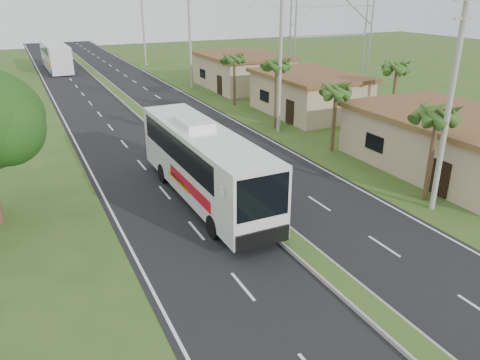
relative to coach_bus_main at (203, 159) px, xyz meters
name	(u,v)px	position (x,y,z in m)	size (l,w,h in m)	color
ground	(318,265)	(1.80, -8.22, -2.30)	(180.00, 180.00, 0.00)	#30501D
road_asphalt	(170,138)	(1.80, 11.78, -2.29)	(14.00, 160.00, 0.02)	black
median_strip	(169,137)	(1.80, 11.78, -2.19)	(1.20, 160.00, 0.18)	gray
lane_edge_left	(79,150)	(-4.90, 11.78, -2.30)	(0.12, 160.00, 0.01)	silver
lane_edge_right	(247,128)	(8.50, 11.78, -2.30)	(0.12, 160.00, 0.01)	silver
shop_near	(451,141)	(15.80, -2.22, -0.52)	(8.60, 12.60, 3.52)	tan
shop_mid	(309,93)	(15.80, 13.78, -0.44)	(7.60, 10.60, 3.67)	tan
shop_far	(242,71)	(15.80, 27.78, -0.37)	(8.60, 11.60, 3.82)	tan
palm_verge_a	(438,114)	(10.80, -5.22, 2.44)	(2.40, 2.40, 5.45)	#473321
palm_verge_b	(336,90)	(11.20, 3.78, 2.06)	(2.40, 2.40, 5.05)	#473321
palm_verge_c	(277,65)	(10.60, 10.78, 2.82)	(2.40, 2.40, 5.85)	#473321
palm_verge_d	(234,58)	(11.10, 19.78, 2.25)	(2.40, 2.40, 5.25)	#473321
palm_behind_shop	(397,67)	(19.30, 6.78, 2.63)	(2.40, 2.40, 5.65)	#473321
utility_pole_a	(450,101)	(10.30, -6.22, 3.38)	(1.60, 0.28, 11.00)	gray
utility_pole_b	(280,52)	(10.27, 9.78, 3.96)	(3.20, 0.28, 12.00)	gray
utility_pole_c	(190,38)	(10.30, 29.78, 3.38)	(1.60, 0.28, 11.00)	gray
utility_pole_d	(143,28)	(10.30, 49.78, 3.12)	(1.60, 0.28, 10.50)	gray
billboard_lattice	(332,28)	(23.80, 21.78, 4.53)	(10.18, 1.18, 12.07)	gray
coach_bus_main	(203,159)	(0.00, 0.00, 0.00)	(2.86, 12.96, 4.18)	silver
coach_bus_far	(56,55)	(-2.35, 50.60, -0.21)	(3.00, 12.70, 3.68)	silver
motorcyclist	(175,162)	(-0.20, 4.35, -1.54)	(1.66, 0.98, 2.12)	black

